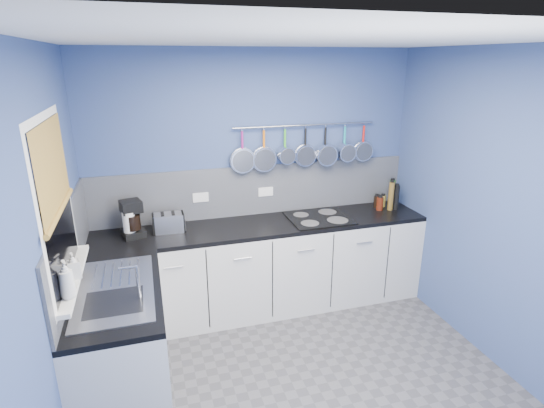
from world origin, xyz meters
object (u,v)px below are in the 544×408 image
toaster (168,223)px  canister (181,225)px  soap_bottle_b (73,265)px  paper_towel (129,225)px  hob (319,218)px  soap_bottle_a (66,279)px  coffee_maker (132,219)px

toaster → canister: 0.12m
soap_bottle_b → paper_towel: bearing=71.5°
canister → hob: 1.33m
toaster → hob: (1.44, -0.08, -0.08)m
soap_bottle_a → toaster: (0.65, 1.26, -0.19)m
coffee_maker → hob: size_ratio=0.54×
paper_towel → hob: bearing=-1.0°
coffee_maker → toaster: 0.32m
soap_bottle_a → soap_bottle_b: (0.00, 0.26, -0.03)m
soap_bottle_b → toaster: (0.65, 1.00, -0.15)m
toaster → soap_bottle_a: bearing=-115.9°
coffee_maker → toaster: size_ratio=1.23×
soap_bottle_a → hob: soap_bottle_a is taller
soap_bottle_b → toaster: soap_bottle_b is taller
soap_bottle_b → coffee_maker: size_ratio=0.53×
soap_bottle_b → coffee_maker: bearing=70.6°
soap_bottle_b → toaster: size_ratio=0.65×
coffee_maker → canister: coffee_maker is taller
hob → coffee_maker: bearing=178.0°
soap_bottle_b → hob: soap_bottle_b is taller
paper_towel → toaster: (0.33, 0.05, -0.04)m
toaster → canister: bearing=-4.7°
toaster → soap_bottle_b: bearing=-121.5°
coffee_maker → toaster: coffee_maker is taller
paper_towel → hob: 1.78m
soap_bottle_a → canister: size_ratio=2.03×
paper_towel → canister: bearing=5.3°
coffee_maker → canister: (0.42, 0.01, -0.10)m
canister → hob: (1.33, -0.07, -0.05)m
canister → soap_bottle_b: bearing=-127.6°
soap_bottle_a → toaster: bearing=62.6°
soap_bottle_a → coffee_maker: size_ratio=0.74×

